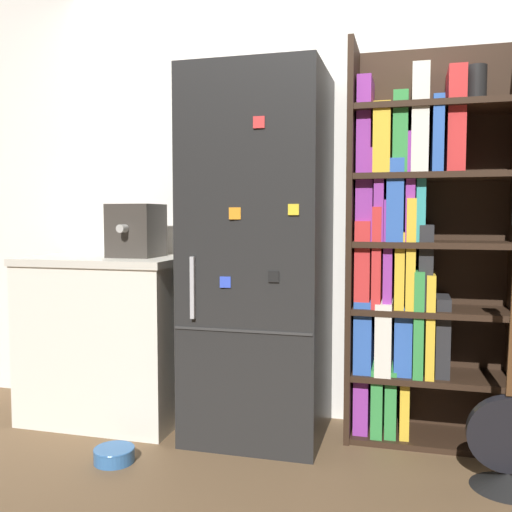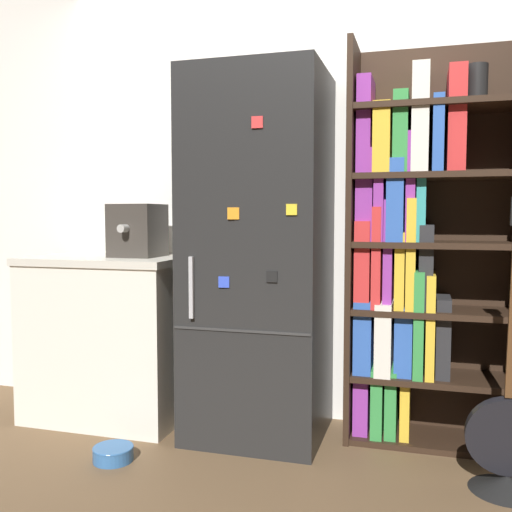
{
  "view_description": "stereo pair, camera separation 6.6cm",
  "coord_description": "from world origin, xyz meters",
  "px_view_note": "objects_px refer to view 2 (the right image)",
  "views": [
    {
      "loc": [
        0.76,
        -2.75,
        1.16
      ],
      "look_at": [
        -0.02,
        0.15,
        0.95
      ],
      "focal_mm": 40.0,
      "sensor_mm": 36.0,
      "label": 1
    },
    {
      "loc": [
        0.83,
        -2.73,
        1.16
      ],
      "look_at": [
        -0.02,
        0.15,
        0.95
      ],
      "focal_mm": 40.0,
      "sensor_mm": 36.0,
      "label": 2
    }
  ],
  "objects_px": {
    "bookshelf": "(412,250)",
    "espresso_machine": "(138,230)",
    "guitar": "(508,451)",
    "refrigerator": "(259,256)",
    "pet_bowl": "(113,453)"
  },
  "relations": [
    {
      "from": "bookshelf",
      "to": "espresso_machine",
      "type": "height_order",
      "value": "bookshelf"
    },
    {
      "from": "bookshelf",
      "to": "guitar",
      "type": "relative_size",
      "value": 1.65
    },
    {
      "from": "bookshelf",
      "to": "guitar",
      "type": "distance_m",
      "value": 1.03
    },
    {
      "from": "espresso_machine",
      "to": "guitar",
      "type": "distance_m",
      "value": 2.14
    },
    {
      "from": "refrigerator",
      "to": "pet_bowl",
      "type": "distance_m",
      "value": 1.2
    },
    {
      "from": "refrigerator",
      "to": "pet_bowl",
      "type": "bearing_deg",
      "value": -136.68
    },
    {
      "from": "guitar",
      "to": "pet_bowl",
      "type": "distance_m",
      "value": 1.77
    },
    {
      "from": "refrigerator",
      "to": "bookshelf",
      "type": "height_order",
      "value": "bookshelf"
    },
    {
      "from": "bookshelf",
      "to": "espresso_machine",
      "type": "relative_size",
      "value": 6.24
    },
    {
      "from": "bookshelf",
      "to": "guitar",
      "type": "height_order",
      "value": "bookshelf"
    },
    {
      "from": "bookshelf",
      "to": "espresso_machine",
      "type": "xyz_separation_m",
      "value": [
        -1.49,
        -0.12,
        0.09
      ]
    },
    {
      "from": "bookshelf",
      "to": "pet_bowl",
      "type": "distance_m",
      "value": 1.78
    },
    {
      "from": "bookshelf",
      "to": "pet_bowl",
      "type": "xyz_separation_m",
      "value": [
        -1.34,
        -0.69,
        -0.94
      ]
    },
    {
      "from": "guitar",
      "to": "pet_bowl",
      "type": "height_order",
      "value": "guitar"
    },
    {
      "from": "refrigerator",
      "to": "pet_bowl",
      "type": "xyz_separation_m",
      "value": [
        -0.57,
        -0.53,
        -0.91
      ]
    }
  ]
}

